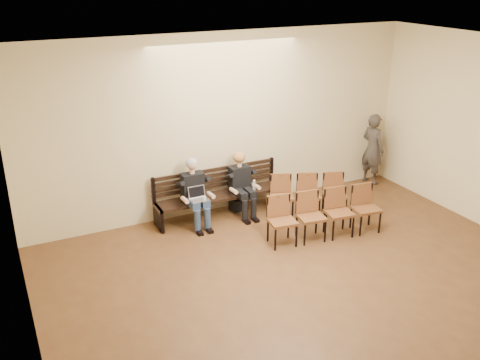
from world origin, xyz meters
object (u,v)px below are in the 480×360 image
object	(u,v)px
bench	(220,205)
laptop	(200,201)
seated_woman	(242,187)
water_bottle	(254,191)
bag	(238,204)
chair_row_back	(325,215)
passerby	(373,144)
chair_row_front	(309,196)
seated_man	(195,194)

from	to	relation	value
bench	laptop	world-z (taller)	laptop
seated_woman	water_bottle	size ratio (longest dim) A/B	5.54
bag	chair_row_back	world-z (taller)	chair_row_back
bench	passerby	distance (m)	3.85
seated_woman	chair_row_front	world-z (taller)	seated_woman
passerby	chair_row_front	xyz separation A→B (m)	(-2.22, -0.84, -0.51)
seated_man	laptop	xyz separation A→B (m)	(0.00, -0.23, -0.05)
seated_woman	bench	bearing A→B (deg)	163.86
bench	seated_man	world-z (taller)	seated_man
bench	seated_man	bearing A→B (deg)	-168.03
seated_woman	chair_row_back	bearing A→B (deg)	-59.22
seated_woman	passerby	size ratio (longest dim) A/B	0.63
chair_row_back	laptop	bearing A→B (deg)	153.08
bag	passerby	distance (m)	3.43
seated_woman	chair_row_front	bearing A→B (deg)	-28.29
bench	water_bottle	world-z (taller)	water_bottle
bench	water_bottle	distance (m)	0.74
chair_row_front	bag	bearing A→B (deg)	164.21
seated_woman	bag	xyz separation A→B (m)	(0.04, 0.22, -0.45)
bag	laptop	bearing A→B (deg)	-156.27
bench	laptop	distance (m)	0.74
bench	chair_row_back	world-z (taller)	chair_row_back
water_bottle	passerby	bearing A→B (deg)	7.73
laptop	water_bottle	size ratio (longest dim) A/B	1.57
seated_man	laptop	bearing A→B (deg)	-89.10
seated_woman	chair_row_back	size ratio (longest dim) A/B	0.54
bag	chair_row_back	xyz separation A→B (m)	(0.88, -1.75, 0.31)
bench	seated_man	size ratio (longest dim) A/B	2.09
seated_man	bag	xyz separation A→B (m)	(1.02, 0.22, -0.50)
bench	bag	xyz separation A→B (m)	(0.45, 0.10, -0.10)
passerby	laptop	bearing A→B (deg)	85.30
seated_woman	chair_row_front	size ratio (longest dim) A/B	0.78
chair_row_front	chair_row_back	world-z (taller)	chair_row_back
seated_woman	laptop	xyz separation A→B (m)	(-0.98, -0.23, -0.01)
chair_row_back	passerby	bearing A→B (deg)	43.31
laptop	water_bottle	xyz separation A→B (m)	(1.14, 0.01, -0.01)
water_bottle	passerby	distance (m)	3.26
seated_man	bag	world-z (taller)	seated_man
water_bottle	passerby	size ratio (longest dim) A/B	0.11
bag	chair_row_front	xyz separation A→B (m)	(1.12, -0.84, 0.29)
bag	chair_row_front	bearing A→B (deg)	-36.99
bench	chair_row_front	xyz separation A→B (m)	(1.57, -0.74, 0.19)
seated_woman	laptop	world-z (taller)	seated_woman
chair_row_back	seated_woman	bearing A→B (deg)	128.54
laptop	passerby	bearing A→B (deg)	-3.60
seated_woman	chair_row_front	distance (m)	1.32
bag	water_bottle	bearing A→B (deg)	-74.18
bench	passerby	world-z (taller)	passerby
bench	water_bottle	xyz separation A→B (m)	(0.58, -0.34, 0.33)
seated_man	water_bottle	bearing A→B (deg)	-10.70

